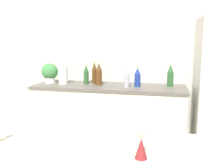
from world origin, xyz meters
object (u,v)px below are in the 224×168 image
Objects in this scene: back_bottle_0 at (138,77)px; back_bottle_1 at (94,73)px; paper_towel_roll at (63,75)px; back_bottle_2 at (86,74)px; back_bottle_3 at (127,77)px; potted_plant at (50,72)px; wise_man_figurine_crimson at (141,146)px; back_bottle_4 at (99,74)px; back_bottle_5 at (170,76)px.

back_bottle_0 is 0.83× the size of back_bottle_1.
paper_towel_roll is at bearing -179.07° from back_bottle_0.
back_bottle_2 is at bearing 18.43° from paper_towel_roll.
back_bottle_2 is 0.99× the size of back_bottle_3.
paper_towel_roll is 1.01× the size of back_bottle_0.
potted_plant reaches higher than back_bottle_3.
wise_man_figurine_crimson is at bearing -56.03° from potted_plant.
back_bottle_1 is 0.13m from back_bottle_4.
back_bottle_2 is (0.29, 0.10, -0.00)m from paper_towel_roll.
back_bottle_3 reaches higher than wise_man_figurine_crimson.
back_bottle_2 is 2.14× the size of wise_man_figurine_crimson.
back_bottle_2 reaches higher than back_bottle_0.
back_bottle_2 is at bearing 161.31° from back_bottle_4.
potted_plant is at bearing -176.72° from back_bottle_5.
back_bottle_3 is (1.08, -0.10, -0.02)m from potted_plant.
paper_towel_roll is 0.31m from back_bottle_2.
back_bottle_0 is at bearing 30.53° from back_bottle_3.
back_bottle_5 is (1.01, 0.01, -0.01)m from back_bottle_1.
back_bottle_2 reaches higher than paper_towel_roll.
back_bottle_4 is at bearing 3.55° from paper_towel_roll.
back_bottle_5 reaches higher than paper_towel_roll.
back_bottle_2 reaches higher than wise_man_figurine_crimson.
wise_man_figurine_crimson is at bearing -83.38° from back_bottle_0.
potted_plant is 1.07× the size of paper_towel_roll.
wise_man_figurine_crimson is (0.96, -2.23, 0.02)m from back_bottle_2.
back_bottle_1 is 2.46× the size of wise_man_figurine_crimson.
back_bottle_1 is at bearing 133.39° from back_bottle_4.
potted_plant is 0.62m from back_bottle_1.
back_bottle_4 is 2.43× the size of wise_man_figurine_crimson.
back_bottle_5 is at bearing 19.40° from back_bottle_3.
back_bottle_1 is at bearing 110.60° from wise_man_figurine_crimson.
wise_man_figurine_crimson is at bearing -94.03° from back_bottle_5.
back_bottle_3 is 0.89× the size of back_bottle_4.
back_bottle_0 is at bearing -0.99° from potted_plant.
back_bottle_5 is at bearing 6.18° from back_bottle_4.
potted_plant is 2.21× the size of wise_man_figurine_crimson.
back_bottle_4 is at bearing -0.55° from potted_plant.
potted_plant is 1.02× the size of back_bottle_3.
back_bottle_2 is at bearing 6.86° from potted_plant.
paper_towel_roll is 0.84× the size of back_bottle_1.
paper_towel_roll is 0.49m from back_bottle_4.
back_bottle_5 is (0.54, 0.19, 0.01)m from back_bottle_3.
back_bottle_1 reaches higher than potted_plant.
potted_plant is 0.21m from paper_towel_roll.
back_bottle_5 reaches higher than wise_man_figurine_crimson.
back_bottle_4 is (0.70, -0.01, -0.00)m from potted_plant.
back_bottle_4 is at bearing 178.40° from back_bottle_0.
back_bottle_4 is at bearing 166.93° from back_bottle_3.
back_bottle_5 is 2.34× the size of wise_man_figurine_crimson.
potted_plant is 0.70m from back_bottle_4.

